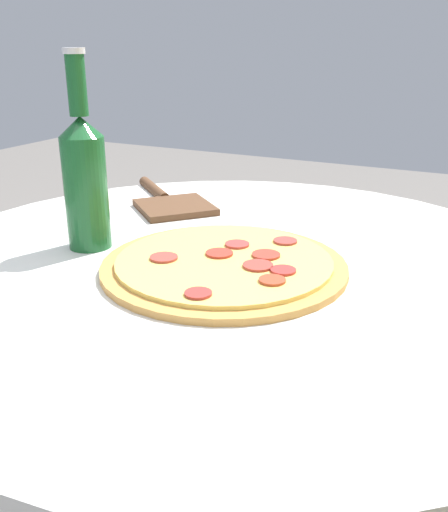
# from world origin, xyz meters

# --- Properties ---
(table) EXTENTS (0.98, 0.98, 0.69)m
(table) POSITION_xyz_m (0.00, 0.00, 0.50)
(table) COLOR silver
(table) RESTS_ON ground_plane
(pizza) EXTENTS (0.34, 0.34, 0.02)m
(pizza) POSITION_xyz_m (0.04, 0.01, 0.70)
(pizza) COLOR #C68E47
(pizza) RESTS_ON table
(beer_bottle) EXTENTS (0.06, 0.06, 0.29)m
(beer_bottle) POSITION_xyz_m (0.05, -0.22, 0.80)
(beer_bottle) COLOR #195628
(beer_bottle) RESTS_ON table
(pizza_paddle) EXTENTS (0.25, 0.27, 0.02)m
(pizza_paddle) POSITION_xyz_m (-0.21, -0.24, 0.70)
(pizza_paddle) COLOR brown
(pizza_paddle) RESTS_ON table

